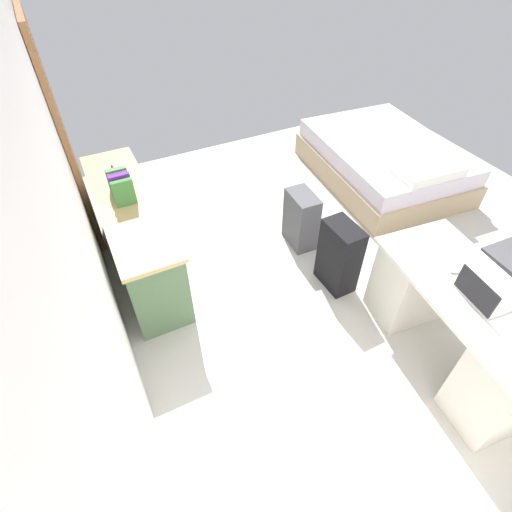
{
  "coord_description": "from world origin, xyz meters",
  "views": [
    {
      "loc": [
        -2.03,
        2.02,
        2.73
      ],
      "look_at": [
        -0.04,
        1.03,
        0.6
      ],
      "focal_mm": 27.86,
      "sensor_mm": 36.0,
      "label": 1
    }
  ],
  "objects_px": {
    "bed": "(384,161)",
    "laptop": "(481,295)",
    "figurine_small": "(113,169)",
    "desk": "(458,325)",
    "suitcase_black": "(339,256)",
    "computer_mouse": "(456,270)",
    "credenza": "(135,235)",
    "suitcase_spare_grey": "(301,219)"
  },
  "relations": [
    {
      "from": "suitcase_black",
      "to": "figurine_small",
      "type": "bearing_deg",
      "value": 44.79
    },
    {
      "from": "credenza",
      "to": "suitcase_black",
      "type": "height_order",
      "value": "credenza"
    },
    {
      "from": "computer_mouse",
      "to": "suitcase_black",
      "type": "bearing_deg",
      "value": 30.18
    },
    {
      "from": "desk",
      "to": "computer_mouse",
      "type": "height_order",
      "value": "computer_mouse"
    },
    {
      "from": "desk",
      "to": "figurine_small",
      "type": "xyz_separation_m",
      "value": [
        2.48,
        1.85,
        0.43
      ]
    },
    {
      "from": "desk",
      "to": "suitcase_black",
      "type": "relative_size",
      "value": 2.27
    },
    {
      "from": "computer_mouse",
      "to": "figurine_small",
      "type": "distance_m",
      "value": 2.94
    },
    {
      "from": "bed",
      "to": "computer_mouse",
      "type": "relative_size",
      "value": 20.13
    },
    {
      "from": "desk",
      "to": "suitcase_black",
      "type": "bearing_deg",
      "value": 17.63
    },
    {
      "from": "bed",
      "to": "laptop",
      "type": "xyz_separation_m",
      "value": [
        -2.25,
        1.22,
        0.53
      ]
    },
    {
      "from": "bed",
      "to": "suitcase_spare_grey",
      "type": "bearing_deg",
      "value": 110.64
    },
    {
      "from": "computer_mouse",
      "to": "figurine_small",
      "type": "xyz_separation_m",
      "value": [
        2.26,
        1.88,
        0.07
      ]
    },
    {
      "from": "suitcase_black",
      "to": "computer_mouse",
      "type": "bearing_deg",
      "value": -157.59
    },
    {
      "from": "bed",
      "to": "laptop",
      "type": "height_order",
      "value": "laptop"
    },
    {
      "from": "suitcase_black",
      "to": "laptop",
      "type": "bearing_deg",
      "value": -166.34
    },
    {
      "from": "suitcase_black",
      "to": "computer_mouse",
      "type": "height_order",
      "value": "computer_mouse"
    },
    {
      "from": "figurine_small",
      "to": "computer_mouse",
      "type": "bearing_deg",
      "value": -140.3
    },
    {
      "from": "laptop",
      "to": "computer_mouse",
      "type": "xyz_separation_m",
      "value": [
        0.25,
        -0.07,
        -0.03
      ]
    },
    {
      "from": "bed",
      "to": "suitcase_spare_grey",
      "type": "relative_size",
      "value": 3.49
    },
    {
      "from": "credenza",
      "to": "suitcase_spare_grey",
      "type": "bearing_deg",
      "value": -104.25
    },
    {
      "from": "desk",
      "to": "laptop",
      "type": "xyz_separation_m",
      "value": [
        -0.04,
        0.04,
        0.4
      ]
    },
    {
      "from": "desk",
      "to": "computer_mouse",
      "type": "xyz_separation_m",
      "value": [
        0.21,
        -0.03,
        0.36
      ]
    },
    {
      "from": "credenza",
      "to": "bed",
      "type": "relative_size",
      "value": 0.89
    },
    {
      "from": "laptop",
      "to": "figurine_small",
      "type": "xyz_separation_m",
      "value": [
        2.52,
        1.81,
        0.04
      ]
    },
    {
      "from": "bed",
      "to": "figurine_small",
      "type": "relative_size",
      "value": 18.3
    },
    {
      "from": "bed",
      "to": "suitcase_spare_grey",
      "type": "xyz_separation_m",
      "value": [
        -0.57,
        1.5,
        0.05
      ]
    },
    {
      "from": "laptop",
      "to": "figurine_small",
      "type": "relative_size",
      "value": 3.02
    },
    {
      "from": "desk",
      "to": "suitcase_spare_grey",
      "type": "bearing_deg",
      "value": 11.13
    },
    {
      "from": "figurine_small",
      "to": "suitcase_spare_grey",
      "type": "bearing_deg",
      "value": -118.57
    },
    {
      "from": "suitcase_black",
      "to": "figurine_small",
      "type": "height_order",
      "value": "figurine_small"
    },
    {
      "from": "desk",
      "to": "bed",
      "type": "distance_m",
      "value": 2.51
    },
    {
      "from": "bed",
      "to": "credenza",
      "type": "bearing_deg",
      "value": 93.39
    },
    {
      "from": "credenza",
      "to": "figurine_small",
      "type": "relative_size",
      "value": 16.36
    },
    {
      "from": "credenza",
      "to": "suitcase_spare_grey",
      "type": "xyz_separation_m",
      "value": [
        -0.39,
        -1.52,
        -0.09
      ]
    },
    {
      "from": "suitcase_spare_grey",
      "to": "computer_mouse",
      "type": "xyz_separation_m",
      "value": [
        -1.43,
        -0.36,
        0.45
      ]
    },
    {
      "from": "bed",
      "to": "laptop",
      "type": "bearing_deg",
      "value": 151.64
    },
    {
      "from": "computer_mouse",
      "to": "desk",
      "type": "bearing_deg",
      "value": 177.88
    },
    {
      "from": "figurine_small",
      "to": "credenza",
      "type": "bearing_deg",
      "value": -179.8
    },
    {
      "from": "computer_mouse",
      "to": "figurine_small",
      "type": "relative_size",
      "value": 0.91
    },
    {
      "from": "credenza",
      "to": "bed",
      "type": "distance_m",
      "value": 3.03
    },
    {
      "from": "credenza",
      "to": "laptop",
      "type": "xyz_separation_m",
      "value": [
        -2.08,
        -1.81,
        0.4
      ]
    },
    {
      "from": "suitcase_spare_grey",
      "to": "laptop",
      "type": "height_order",
      "value": "laptop"
    }
  ]
}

